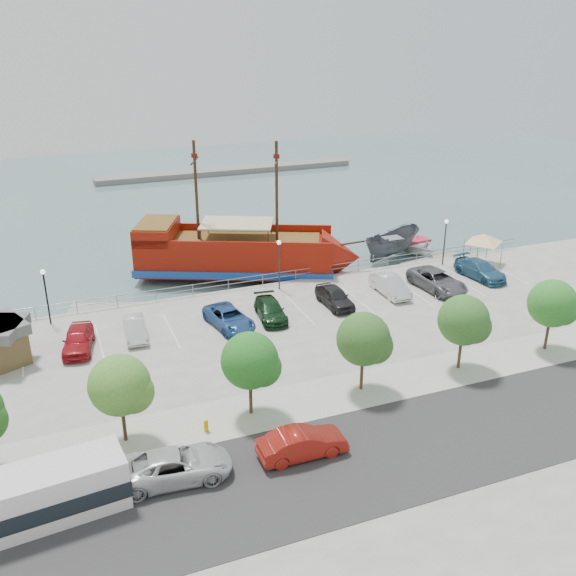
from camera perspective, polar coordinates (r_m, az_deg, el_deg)
name	(u,v)px	position (r m, az deg, el deg)	size (l,w,h in m)	color
ground	(310,333)	(48.21, 1.98, -3.98)	(160.00, 160.00, 0.00)	#476365
land_slab	(489,512)	(33.01, 17.45, -18.47)	(100.00, 58.00, 1.20)	gray
street	(430,441)	(35.69, 12.54, -13.13)	(100.00, 8.00, 0.04)	#2E2C2C
sidewalk	(375,386)	(39.89, 7.78, -8.60)	(100.00, 4.00, 0.05)	#ACAB91
seawall_railing	(274,278)	(54.20, -1.27, 0.90)	(50.00, 0.06, 1.00)	gray
far_shore	(228,171)	(100.61, -5.37, 10.32)	(40.00, 3.00, 0.80)	slate
pirate_ship	(252,255)	(57.96, -3.26, 2.99)	(20.51, 13.19, 12.85)	maroon
patrol_boat	(392,246)	(63.30, 9.21, 3.67)	(2.63, 6.99, 2.71)	#4B5058
speedboat	(410,245)	(66.14, 10.82, 3.77)	(4.66, 6.53, 1.35)	silver
dock_west	(114,310)	(53.30, -15.22, -1.87)	(7.04, 2.01, 0.40)	gray
dock_mid	(361,273)	(59.38, 6.51, 1.33)	(6.16, 1.76, 0.35)	slate
dock_east	(434,262)	(63.27, 12.83, 2.27)	(6.81, 1.94, 0.39)	gray
canopy_tent	(485,234)	(60.76, 17.07, 4.62)	(4.40, 4.40, 3.26)	slate
street_van	(175,465)	(32.50, -9.99, -15.27)	(2.54, 5.51, 1.53)	silver
street_sedan	(302,443)	(33.47, 1.29, -13.63)	(1.60, 4.60, 1.52)	#9F1D14
shuttle_bus	(45,495)	(31.60, -20.81, -16.82)	(7.38, 3.24, 2.52)	silver
fire_hydrant	(206,425)	(35.63, -7.30, -12.01)	(0.26, 0.26, 0.75)	#DC9703
lamp_post_left	(45,287)	(49.22, -20.78, 0.09)	(0.36, 0.36, 4.28)	black
lamp_post_mid	(279,256)	(52.21, -0.80, 2.87)	(0.36, 0.36, 4.28)	black
lamp_post_right	(445,234)	(59.48, 13.81, 4.69)	(0.36, 0.36, 4.28)	black
tree_b	(123,387)	(34.16, -14.47, -8.51)	(3.30, 3.20, 5.00)	#473321
tree_c	(253,362)	(35.38, -3.15, -6.60)	(3.30, 3.20, 5.00)	#473321
tree_d	(366,341)	(37.88, 6.96, -4.67)	(3.30, 3.20, 5.00)	#473321
tree_e	(466,322)	(41.42, 15.55, -2.90)	(3.30, 3.20, 5.00)	#473321
tree_f	(555,305)	(45.76, 22.62, -1.39)	(3.30, 3.20, 5.00)	#473321
parked_car_a	(78,339)	(45.55, -18.16, -4.35)	(1.84, 4.56, 1.55)	#A2141C
parked_car_b	(135,328)	(46.30, -13.47, -3.50)	(1.43, 4.10, 1.35)	silver
parked_car_c	(229,318)	(46.70, -5.26, -2.67)	(2.31, 5.02, 1.39)	#284D8B
parked_car_d	(270,310)	(47.82, -1.57, -1.98)	(1.88, 4.62, 1.34)	black
parked_car_e	(335,297)	(50.03, 4.18, -0.78)	(1.80, 4.46, 1.52)	black
parked_car_f	(390,285)	(52.71, 9.06, 0.23)	(1.61, 4.60, 1.52)	silver
parked_car_g	(437,280)	(54.36, 13.13, 0.66)	(2.65, 5.75, 1.60)	#5D5C60
parked_car_h	(480,270)	(57.85, 16.71, 1.58)	(2.11, 5.18, 1.50)	#2A5C7E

